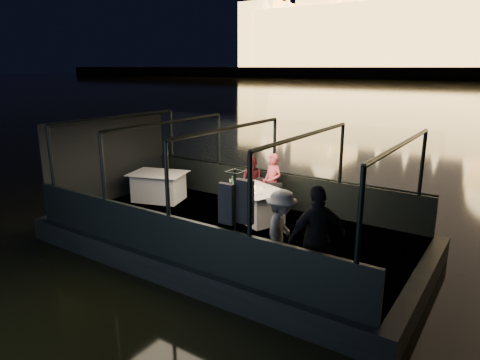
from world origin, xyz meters
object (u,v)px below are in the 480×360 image
Objects in this scene: dining_table_central at (255,204)px; dining_table_aft at (159,187)px; coat_stand at (235,223)px; passenger_stripe at (281,228)px; chair_port_left at (254,192)px; wine_bottle at (232,181)px; passenger_dark at (317,239)px; person_woman_coral at (273,182)px; person_man_maroon at (253,180)px; chair_port_right at (271,198)px.

dining_table_central is 0.98× the size of dining_table_aft.
coat_stand is 0.81m from passenger_stripe.
chair_port_left is 0.94m from wine_bottle.
passenger_dark is at bearing -116.01° from passenger_stripe.
passenger_stripe is at bearing -48.76° from dining_table_central.
passenger_dark reaches higher than person_woman_coral.
coat_stand reaches higher than passenger_dark.
chair_port_left is 0.52× the size of passenger_stripe.
passenger_dark reaches higher than passenger_stripe.
chair_port_left is at bearing -147.74° from person_woman_coral.
person_man_maroon is (-0.57, -0.06, 0.00)m from person_woman_coral.
passenger_stripe reaches higher than chair_port_right.
person_man_maroon is at bearing 133.72° from chair_port_right.
person_man_maroon reaches higher than dining_table_central.
chair_port_right is at bearing -49.13° from person_woman_coral.
person_woman_coral reaches higher than wine_bottle.
chair_port_left is at bearing -95.05° from passenger_dark.
wine_bottle reaches higher than dining_table_aft.
chair_port_right is 0.45× the size of passenger_dark.
passenger_stripe is (2.38, -2.83, 0.10)m from person_man_maroon.
dining_table_aft is 0.78× the size of coat_stand.
passenger_dark reaches higher than dining_table_central.
coat_stand is 1.07× the size of passenger_dark.
wine_bottle is at bearing -106.99° from person_woman_coral.
chair_port_right is (0.62, -0.22, 0.00)m from chair_port_left.
person_man_maroon is at bearing 20.28° from dining_table_aft.
person_woman_coral is (3.04, 0.97, 0.36)m from dining_table_aft.
coat_stand is at bearing -55.65° from person_woman_coral.
chair_port_right reaches higher than dining_table_aft.
coat_stand is at bearing -80.77° from chair_port_left.
passenger_stripe is at bearing 28.20° from coat_stand.
passenger_stripe is at bearing -67.60° from chair_port_left.
wine_bottle is at bearing 126.00° from coat_stand.
dining_table_aft is 2.50m from wine_bottle.
chair_port_right is at bearing -28.36° from person_man_maroon.
person_woman_coral is 1.09× the size of person_man_maroon.
passenger_stripe reaches higher than person_woman_coral.
passenger_dark is at bearing -72.20° from chair_port_right.
chair_port_right is 0.42× the size of coat_stand.
person_woman_coral is 5.64× the size of wine_bottle.
chair_port_left reaches higher than dining_table_aft.
coat_stand reaches higher than wine_bottle.
passenger_dark is (1.46, 0.25, -0.05)m from coat_stand.
person_man_maroon is 0.88× the size of passenger_stripe.
passenger_dark is (3.01, -2.88, 0.40)m from chair_port_left.
chair_port_right is (0.17, 0.46, 0.06)m from dining_table_central.
passenger_stripe is 0.87× the size of passenger_dark.
chair_port_left is at bearing 123.65° from dining_table_central.
dining_table_central is 0.94× the size of passenger_stripe.
chair_port_right is at bearing 17.31° from passenger_stripe.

